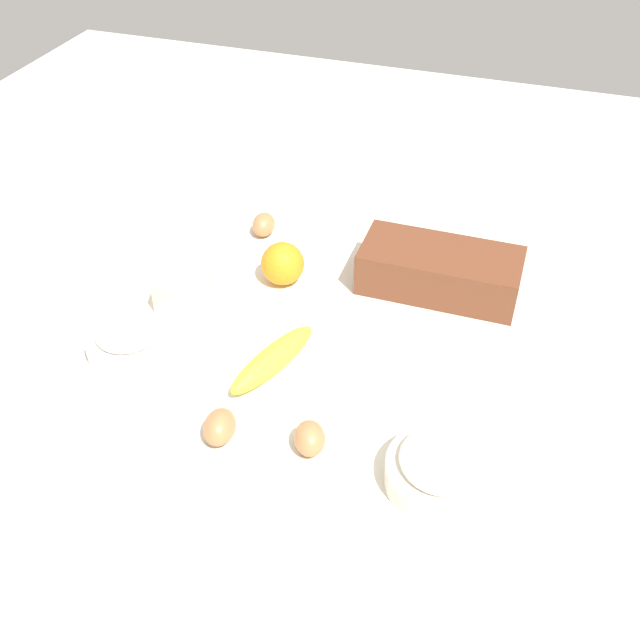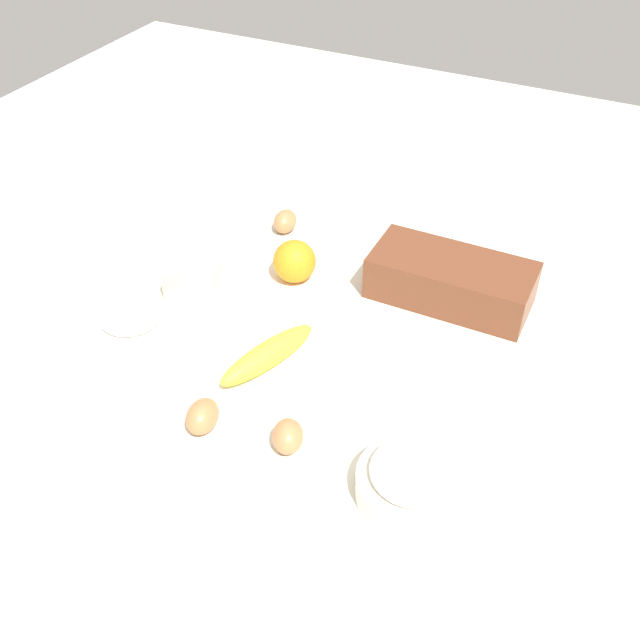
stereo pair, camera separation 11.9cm
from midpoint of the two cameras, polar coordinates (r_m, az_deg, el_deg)
The scene contains 10 objects.
ground_plane at distance 1.22m, azimuth -2.78°, elevation -1.91°, with size 2.40×2.40×0.02m, color silver.
loaf_pan at distance 1.31m, azimuth 6.74°, elevation 3.81°, with size 0.28×0.13×0.08m.
flour_bowl at distance 0.99m, azimuth 5.96°, elevation -11.60°, with size 0.15×0.15×0.07m.
sugar_bowl at distance 1.22m, azimuth -17.37°, elevation -1.60°, with size 0.14×0.14×0.07m.
banana at distance 1.16m, azimuth -6.64°, elevation -3.16°, with size 0.19×0.04×0.04m, color yellow.
orange_fruit at distance 1.32m, azimuth -5.52°, elevation 4.29°, with size 0.08×0.08×0.08m, color orange.
butter_block at distance 1.30m, azimuth -13.25°, elevation 2.15°, with size 0.09×0.06×0.06m, color #F4EDB2.
egg_near_butter at distance 1.47m, azimuth -6.75°, elevation 7.31°, with size 0.04×0.04×0.06m, color #AA7345.
egg_beside_bowl at distance 1.07m, azimuth -11.05°, elevation -8.33°, with size 0.05×0.05×0.06m, color #A87144.
egg_loose at distance 1.04m, azimuth -4.15°, elevation -9.33°, with size 0.04×0.04×0.06m, color #AD7446.
Camera 1 is at (0.29, -0.87, 0.81)m, focal length 41.12 mm.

